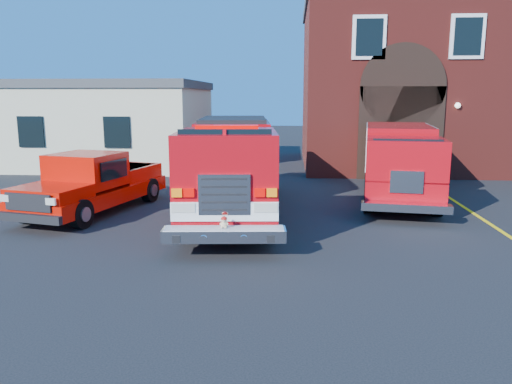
# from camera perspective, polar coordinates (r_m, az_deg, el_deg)

# --- Properties ---
(ground) EXTENTS (100.00, 100.00, 0.00)m
(ground) POSITION_cam_1_polar(r_m,az_deg,el_deg) (13.48, 0.37, -4.48)
(ground) COLOR black
(ground) RESTS_ON ground
(parking_stripe_near) EXTENTS (0.12, 3.00, 0.01)m
(parking_stripe_near) POSITION_cam_1_polar(r_m,az_deg,el_deg) (15.49, 25.45, -3.52)
(parking_stripe_near) COLOR yellow
(parking_stripe_near) RESTS_ON ground
(parking_stripe_mid) EXTENTS (0.12, 3.00, 0.01)m
(parking_stripe_mid) POSITION_cam_1_polar(r_m,az_deg,el_deg) (18.24, 22.10, -1.22)
(parking_stripe_mid) COLOR yellow
(parking_stripe_mid) RESTS_ON ground
(parking_stripe_far) EXTENTS (0.12, 3.00, 0.01)m
(parking_stripe_far) POSITION_cam_1_polar(r_m,az_deg,el_deg) (21.06, 19.64, 0.48)
(parking_stripe_far) COLOR yellow
(parking_stripe_far) RESTS_ON ground
(fire_station) EXTENTS (15.20, 10.20, 8.45)m
(fire_station) POSITION_cam_1_polar(r_m,az_deg,el_deg) (28.17, 21.40, 11.51)
(fire_station) COLOR maroon
(fire_station) RESTS_ON ground
(side_building) EXTENTS (10.20, 8.20, 4.35)m
(side_building) POSITION_cam_1_polar(r_m,az_deg,el_deg) (27.81, -16.75, 7.58)
(side_building) COLOR beige
(side_building) RESTS_ON ground
(fire_engine) EXTENTS (3.35, 9.49, 2.87)m
(fire_engine) POSITION_cam_1_polar(r_m,az_deg,el_deg) (15.47, -2.81, 3.11)
(fire_engine) COLOR black
(fire_engine) RESTS_ON ground
(pickup_truck) EXTENTS (3.33, 6.05, 1.88)m
(pickup_truck) POSITION_cam_1_polar(r_m,az_deg,el_deg) (16.35, -18.11, 0.88)
(pickup_truck) COLOR black
(pickup_truck) RESTS_ON ground
(secondary_truck) EXTENTS (3.47, 8.01, 2.51)m
(secondary_truck) POSITION_cam_1_polar(r_m,az_deg,el_deg) (18.39, 16.04, 3.57)
(secondary_truck) COLOR black
(secondary_truck) RESTS_ON ground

